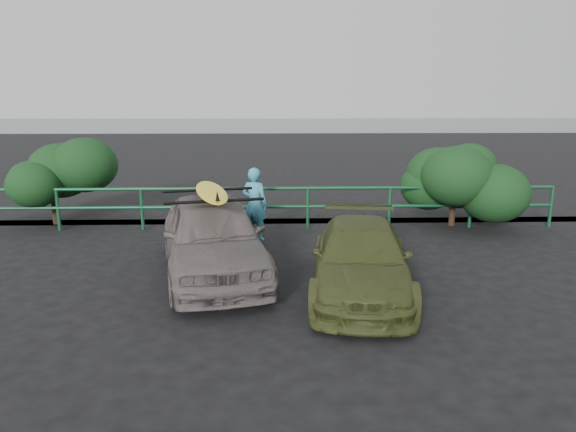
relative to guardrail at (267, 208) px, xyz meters
name	(u,v)px	position (x,y,z in m)	size (l,w,h in m)	color
ground	(263,312)	(0.00, -5.00, -0.52)	(80.00, 80.00, 0.00)	black
ocean	(271,123)	(0.00, 55.00, -0.52)	(200.00, 200.00, 0.00)	slate
guardrail	(267,208)	(0.00, 0.00, 0.00)	(14.00, 0.08, 1.04)	#154A2C
shrub_left	(70,181)	(-4.80, 0.40, 0.61)	(3.20, 2.40, 2.26)	#153B18
shrub_right	(465,182)	(5.00, 0.50, 0.52)	(3.20, 2.40, 2.09)	#153B18
sedan	(213,236)	(-0.92, -3.30, 0.20)	(1.69, 4.20, 1.43)	#695F5E
olive_vehicle	(361,258)	(1.59, -4.18, 0.04)	(1.56, 3.84, 1.12)	#3F461F
man	(255,204)	(-0.25, -0.98, 0.30)	(0.60, 0.39, 1.64)	teal
roof_rack	(211,195)	(-0.92, -3.30, 0.94)	(1.65, 1.15, 0.05)	black
surfboard	(211,192)	(-0.92, -3.30, 1.00)	(0.50, 2.39, 0.07)	yellow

